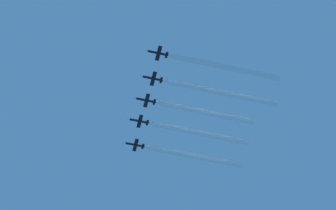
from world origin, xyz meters
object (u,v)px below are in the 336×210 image
Objects in this scene: jet_inner_left at (152,78)px; jet_far_right at (134,145)px; jet_inner_right at (138,121)px; jet_center at (145,100)px; jet_far_left at (157,53)px.

jet_inner_left is 1.00× the size of jet_far_right.
jet_far_right is at bearing 0.15° from jet_inner_left.
jet_inner_right is 13.73m from jet_far_right.
jet_inner_right reaches higher than jet_inner_left.
jet_center reaches higher than jet_inner_left.
jet_far_right is (51.27, -0.46, 0.14)m from jet_far_left.
jet_inner_left is 38.26m from jet_far_right.
jet_center is 26.14m from jet_far_right.
jet_center is 1.00× the size of jet_far_right.
jet_far_right reaches higher than jet_far_left.
jet_inner_right is (12.44, 0.54, 0.67)m from jet_center.
jet_center is at bearing -0.33° from jet_far_left.
jet_far_left is at bearing 179.48° from jet_far_right.
jet_far_left is at bearing 177.52° from jet_inner_left.
jet_inner_right reaches higher than jet_far_right.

